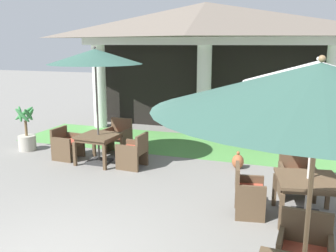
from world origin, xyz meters
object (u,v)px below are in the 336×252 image
object	(u,v)px
patio_chair_mid_left_north	(118,137)
patio_chair_mid_left_west	(67,144)
patio_chair_mid_right_west	(248,193)
patio_table_mid_left	(98,139)
patio_chair_mid_right_north	(296,176)
terracotta_urn	(238,161)
patio_table_mid_right	(308,184)
patio_chair_mid_left_east	(133,152)
patio_umbrella_mid_left	(95,58)
patio_umbrella_mid_right	(317,74)
potted_palm_left_edge	(27,137)
patio_umbrella_near_foreground	(319,89)

from	to	relation	value
patio_chair_mid_left_north	patio_chair_mid_left_west	bearing A→B (deg)	45.16
patio_chair_mid_right_west	patio_chair_mid_left_west	bearing A→B (deg)	-119.90
patio_table_mid_left	patio_chair_mid_left_west	bearing A→B (deg)	176.84
patio_chair_mid_right_west	patio_chair_mid_right_north	bearing A→B (deg)	135.17
terracotta_urn	patio_table_mid_right	bearing A→B (deg)	-56.57
patio_table_mid_left	patio_chair_mid_right_north	size ratio (longest dim) A/B	1.07
patio_chair_mid_left_east	patio_chair_mid_right_west	distance (m)	3.29
patio_umbrella_mid_left	patio_umbrella_mid_right	xyz separation A→B (m)	(4.74, -1.52, -0.13)
patio_chair_mid_left_north	patio_table_mid_left	bearing A→B (deg)	90.00
patio_chair_mid_left_north	patio_chair_mid_right_west	distance (m)	4.59
patio_table_mid_left	patio_chair_mid_right_west	bearing A→B (deg)	-23.90
potted_palm_left_edge	patio_table_mid_left	bearing A→B (deg)	-8.01
patio_umbrella_mid_left	patio_table_mid_right	size ratio (longest dim) A/B	2.47
patio_umbrella_near_foreground	patio_table_mid_right	size ratio (longest dim) A/B	2.50
patio_chair_mid_left_north	terracotta_urn	distance (m)	3.26
patio_chair_mid_left_north	patio_chair_mid_right_north	world-z (taller)	patio_chair_mid_left_north
patio_table_mid_left	patio_table_mid_right	xyz separation A→B (m)	(4.74, -1.52, 0.01)
patio_umbrella_near_foreground	patio_chair_mid_left_north	xyz separation A→B (m)	(-4.58, 5.31, -2.08)
patio_chair_mid_left_north	patio_umbrella_mid_right	xyz separation A→B (m)	(4.69, -2.48, 1.99)
patio_chair_mid_left_west	patio_chair_mid_right_north	distance (m)	5.56
patio_table_mid_right	patio_umbrella_near_foreground	bearing A→B (deg)	-92.26
patio_table_mid_left	patio_umbrella_mid_left	bearing A→B (deg)	0.00
patio_chair_mid_right_north	patio_chair_mid_left_east	bearing A→B (deg)	-18.04
patio_umbrella_near_foreground	patio_chair_mid_left_west	xyz separation A→B (m)	(-5.58, 4.41, -2.12)
patio_umbrella_near_foreground	terracotta_urn	bearing A→B (deg)	104.93
patio_table_mid_right	terracotta_urn	size ratio (longest dim) A/B	2.72
patio_umbrella_mid_left	patio_chair_mid_left_west	size ratio (longest dim) A/B	3.58
patio_umbrella_mid_right	patio_chair_mid_right_west	xyz separation A→B (m)	(-0.94, -0.16, -2.01)
patio_chair_mid_right_north	potted_palm_left_edge	size ratio (longest dim) A/B	0.71
patio_chair_mid_right_north	patio_table_mid_left	bearing A→B (deg)	-17.00
patio_table_mid_left	patio_chair_mid_right_north	world-z (taller)	patio_chair_mid_right_north
patio_chair_mid_left_north	patio_chair_mid_right_north	size ratio (longest dim) A/B	1.03
patio_umbrella_mid_left	patio_chair_mid_right_west	bearing A→B (deg)	-23.90
patio_umbrella_mid_left	patio_chair_mid_right_north	bearing A→B (deg)	-7.19
patio_table_mid_left	patio_chair_mid_right_north	distance (m)	4.62
patio_umbrella_mid_left	patio_chair_mid_left_north	xyz separation A→B (m)	(0.05, 0.95, -2.13)
patio_chair_mid_left_east	patio_umbrella_mid_right	xyz separation A→B (m)	(3.79, -1.47, 2.03)
patio_chair_mid_left_east	terracotta_urn	world-z (taller)	patio_chair_mid_left_east
patio_chair_mid_left_east	potted_palm_left_edge	world-z (taller)	potted_palm_left_edge
patio_chair_mid_left_east	potted_palm_left_edge	xyz separation A→B (m)	(-3.37, 0.39, -0.01)
patio_umbrella_mid_right	terracotta_urn	distance (m)	3.46
potted_palm_left_edge	patio_umbrella_mid_left	bearing A→B (deg)	-8.01
patio_table_mid_left	patio_umbrella_mid_left	distance (m)	1.94
patio_umbrella_mid_left	patio_umbrella_near_foreground	bearing A→B (deg)	-43.24
patio_umbrella_mid_right	patio_chair_mid_left_east	bearing A→B (deg)	158.81
patio_chair_mid_left_north	patio_chair_mid_right_north	bearing A→B (deg)	164.49
terracotta_urn	patio_umbrella_near_foreground	bearing A→B (deg)	-75.07
patio_chair_mid_left_north	patio_chair_mid_right_west	world-z (taller)	patio_chair_mid_left_north
patio_chair_mid_left_east	terracotta_urn	size ratio (longest dim) A/B	1.99
patio_chair_mid_left_west	patio_chair_mid_left_north	world-z (taller)	patio_chair_mid_left_north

